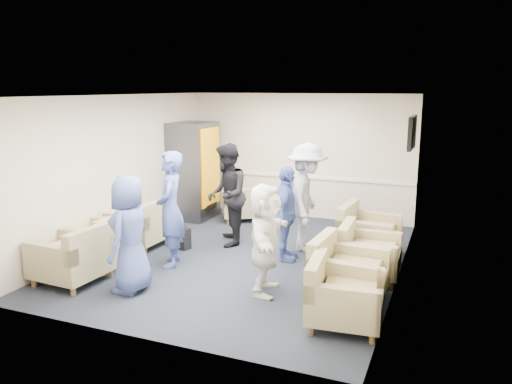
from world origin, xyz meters
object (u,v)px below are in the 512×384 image
at_px(armchair_left_far, 142,226).
at_px(vending_machine, 194,171).
at_px(person_front_left, 130,234).
at_px(person_front_right, 265,239).
at_px(person_back_left, 227,195).
at_px(armchair_right_midfar, 366,255).
at_px(armchair_corner, 242,206).
at_px(armchair_left_mid, 102,243).
at_px(person_mid_left, 170,209).
at_px(person_back_right, 307,198).
at_px(armchair_left_near, 75,258).
at_px(armchair_right_midnear, 344,274).
at_px(armchair_right_far, 365,234).
at_px(person_mid_right, 286,214).
at_px(armchair_right_near, 340,298).

relative_size(armchair_left_far, vending_machine, 0.45).
xyz_separation_m(person_front_left, person_front_right, (1.78, 0.63, -0.05)).
height_order(person_back_left, person_front_right, person_back_left).
relative_size(armchair_right_midfar, armchair_corner, 0.84).
height_order(armchair_left_mid, person_mid_left, person_mid_left).
relative_size(person_front_left, person_back_right, 0.88).
bearing_deg(person_mid_left, person_front_left, -23.06).
relative_size(armchair_left_near, armchair_right_midnear, 1.01).
height_order(armchair_right_midfar, armchair_corner, armchair_right_midfar).
bearing_deg(armchair_left_mid, person_front_right, 91.84).
bearing_deg(armchair_left_mid, armchair_right_far, 121.44).
bearing_deg(person_mid_right, person_back_left, 62.08).
bearing_deg(armchair_left_far, armchair_left_mid, 0.81).
bearing_deg(armchair_left_mid, person_mid_right, 119.51).
bearing_deg(person_front_left, armchair_right_far, 128.31).
xyz_separation_m(armchair_right_midfar, person_front_left, (-2.98, -1.75, 0.48)).
height_order(armchair_left_far, person_mid_right, person_mid_right).
distance_m(armchair_left_near, person_mid_left, 1.60).
bearing_deg(person_back_right, armchair_left_near, 125.17).
height_order(armchair_corner, person_mid_right, person_mid_right).
bearing_deg(person_mid_left, vending_machine, 177.66).
xyz_separation_m(person_mid_left, person_back_right, (1.80, 1.54, 0.02)).
height_order(person_front_left, person_front_right, person_front_left).
height_order(vending_machine, person_back_right, vending_machine).
xyz_separation_m(armchair_corner, person_back_right, (1.86, -1.44, 0.64)).
xyz_separation_m(armchair_left_far, person_back_right, (2.81, 0.88, 0.58)).
distance_m(vending_machine, person_front_right, 4.41).
height_order(armchair_left_mid, person_back_right, person_back_right).
xyz_separation_m(person_back_left, person_front_right, (1.42, -1.79, -0.15)).
bearing_deg(person_front_right, armchair_right_midnear, -91.99).
height_order(armchair_right_near, armchair_corner, armchair_right_near).
distance_m(armchair_right_far, person_front_left, 3.97).
bearing_deg(armchair_left_far, person_mid_left, 58.44).
bearing_deg(armchair_left_far, vending_machine, -175.46).
relative_size(armchair_right_midnear, armchair_corner, 0.92).
height_order(armchair_left_far, person_mid_left, person_mid_left).
height_order(person_front_left, person_back_left, person_back_left).
relative_size(armchair_left_near, armchair_left_far, 1.05).
xyz_separation_m(armchair_right_far, person_front_right, (-1.02, -2.15, 0.41)).
bearing_deg(person_back_right, armchair_right_midfar, -136.58).
distance_m(vending_machine, person_mid_left, 3.03).
height_order(armchair_right_far, armchair_corner, armchair_right_far).
bearing_deg(person_mid_right, armchair_right_midfar, -110.90).
bearing_deg(armchair_right_midnear, armchair_right_midfar, -3.69).
distance_m(armchair_left_far, armchair_right_far, 3.96).
relative_size(vending_machine, person_mid_right, 1.32).
xyz_separation_m(armchair_corner, person_back_left, (0.44, -1.66, 0.62)).
distance_m(armchair_left_near, armchair_right_midfar, 4.33).
bearing_deg(armchair_left_far, person_front_left, 31.89).
distance_m(armchair_left_far, armchair_right_midfar, 4.02).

